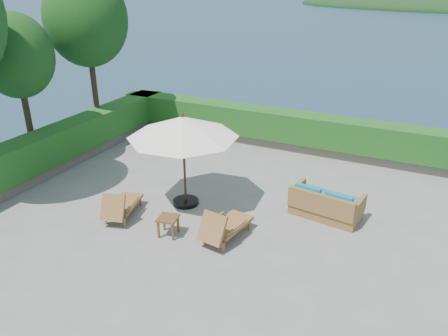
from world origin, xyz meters
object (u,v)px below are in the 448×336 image
at_px(side_table, 168,220).
at_px(wicker_loveseat, 325,205).
at_px(patio_umbrella, 183,128).
at_px(lounge_right, 224,226).
at_px(lounge_left, 121,205).

xyz_separation_m(side_table, wicker_loveseat, (3.19, 2.50, -0.07)).
relative_size(patio_umbrella, lounge_right, 2.25).
bearing_deg(side_table, lounge_right, 17.53).
distance_m(patio_umbrella, lounge_left, 2.56).
distance_m(patio_umbrella, side_table, 2.41).
distance_m(side_table, wicker_loveseat, 4.05).
height_order(lounge_right, wicker_loveseat, lounge_right).
relative_size(lounge_left, lounge_right, 0.97).
height_order(patio_umbrella, side_table, patio_umbrella).
xyz_separation_m(lounge_right, side_table, (-1.30, -0.41, 0.04)).
xyz_separation_m(lounge_left, side_table, (1.56, -0.20, 0.06)).
bearing_deg(lounge_left, side_table, -21.64).
bearing_deg(side_table, wicker_loveseat, 38.07).
xyz_separation_m(patio_umbrella, side_table, (0.42, -1.55, -1.79)).
relative_size(patio_umbrella, wicker_loveseat, 1.91).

